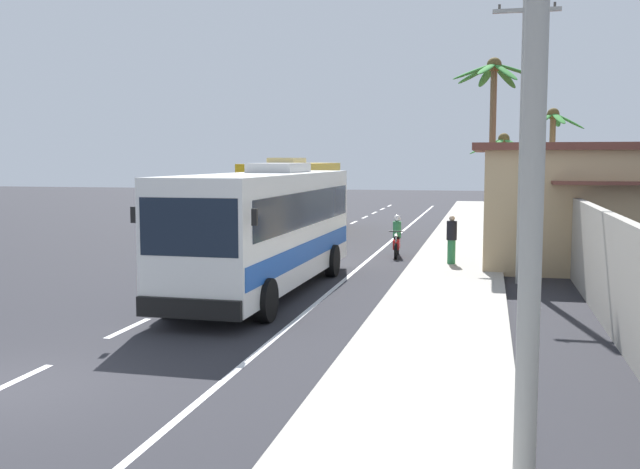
# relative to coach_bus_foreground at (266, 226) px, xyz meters

# --- Properties ---
(ground_plane) EXTENTS (160.00, 160.00, 0.00)m
(ground_plane) POSITION_rel_coach_bus_foreground_xyz_m (-1.70, -9.61, -1.92)
(ground_plane) COLOR #28282D
(sidewalk_kerb) EXTENTS (3.20, 90.00, 0.14)m
(sidewalk_kerb) POSITION_rel_coach_bus_foreground_xyz_m (5.10, 0.39, -1.85)
(sidewalk_kerb) COLOR #A8A399
(sidewalk_kerb) RESTS_ON ground
(lane_markings) EXTENTS (3.64, 71.50, 0.01)m
(lane_markings) POSITION_rel_coach_bus_foreground_xyz_m (0.49, 5.30, -1.91)
(lane_markings) COLOR white
(lane_markings) RESTS_ON ground
(boundary_wall) EXTENTS (0.24, 60.00, 2.58)m
(boundary_wall) POSITION_rel_coach_bus_foreground_xyz_m (8.90, 4.39, -0.63)
(boundary_wall) COLOR #9E998E
(boundary_wall) RESTS_ON ground
(coach_bus_foreground) EXTENTS (3.00, 10.85, 3.69)m
(coach_bus_foreground) POSITION_rel_coach_bus_foreground_xyz_m (0.00, 0.00, 0.00)
(coach_bus_foreground) COLOR white
(coach_bus_foreground) RESTS_ON ground
(coach_bus_far_lane) EXTENTS (2.97, 11.00, 3.86)m
(coach_bus_far_lane) POSITION_rel_coach_bus_foreground_xyz_m (-3.55, 16.55, 0.09)
(coach_bus_far_lane) COLOR gold
(coach_bus_far_lane) RESTS_ON ground
(motorcycle_beside_bus) EXTENTS (0.56, 1.96, 1.63)m
(motorcycle_beside_bus) POSITION_rel_coach_bus_foreground_xyz_m (2.71, 8.55, -1.26)
(motorcycle_beside_bus) COLOR black
(motorcycle_beside_bus) RESTS_ON ground
(pedestrian_near_kerb) EXTENTS (0.36, 0.36, 1.70)m
(pedestrian_near_kerb) POSITION_rel_coach_bus_foreground_xyz_m (4.95, 6.01, -0.89)
(pedestrian_near_kerb) COLOR #2D7A47
(pedestrian_near_kerb) RESTS_ON sidewalk_kerb
(utility_pole_nearest) EXTENTS (3.34, 0.24, 8.26)m
(utility_pole_nearest) POSITION_rel_coach_bus_foreground_xyz_m (6.51, -12.16, 2.50)
(utility_pole_nearest) COLOR #9E9E99
(utility_pole_nearest) RESTS_ON ground
(utility_pole_mid) EXTENTS (1.98, 0.24, 9.20)m
(utility_pole_mid) POSITION_rel_coach_bus_foreground_xyz_m (7.15, 3.12, 2.88)
(utility_pole_mid) COLOR #9E9E99
(utility_pole_mid) RESTS_ON ground
(palm_nearest) EXTENTS (2.61, 2.99, 6.16)m
(palm_nearest) POSITION_rel_coach_bus_foreground_xyz_m (9.02, 16.04, 2.52)
(palm_nearest) COLOR brown
(palm_nearest) RESTS_ON ground
(palm_second) EXTENTS (3.24, 3.11, 7.65)m
(palm_second) POSITION_rel_coach_bus_foreground_xyz_m (6.25, 9.24, 3.87)
(palm_second) COLOR brown
(palm_second) RESTS_ON ground
(palm_third) EXTENTS (3.30, 3.08, 5.08)m
(palm_third) POSITION_rel_coach_bus_foreground_xyz_m (6.86, 17.65, 1.81)
(palm_third) COLOR brown
(palm_third) RESTS_ON ground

